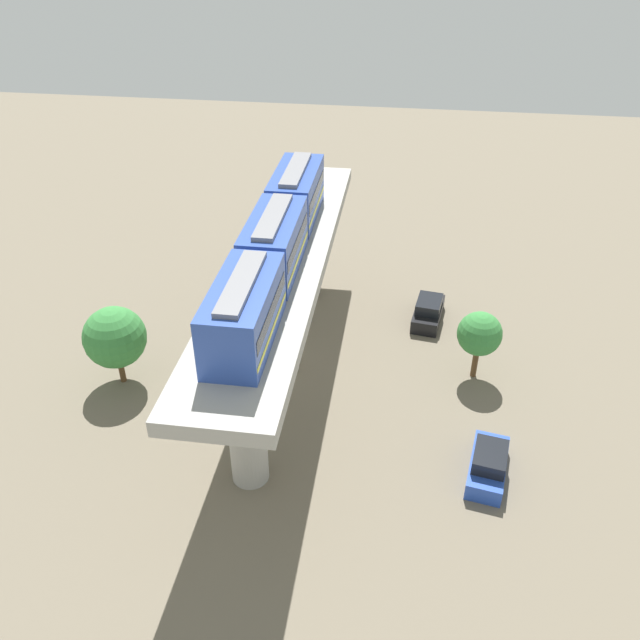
{
  "coord_description": "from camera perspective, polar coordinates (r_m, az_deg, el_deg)",
  "views": [
    {
      "loc": [
        -6.92,
        32.47,
        25.59
      ],
      "look_at": [
        -2.5,
        1.45,
        4.79
      ],
      "focal_mm": 36.73,
      "sensor_mm": 36.0,
      "label": 1
    }
  ],
  "objects": [
    {
      "name": "train",
      "position": [
        35.62,
        -4.01,
        6.66
      ],
      "size": [
        2.64,
        20.5,
        3.24
      ],
      "color": "#2D4CA5",
      "rests_on": "viaduct"
    },
    {
      "name": "parked_car_black",
      "position": [
        46.47,
        9.41,
        0.75
      ],
      "size": [
        2.39,
        4.42,
        1.76
      ],
      "rotation": [
        0.0,
        0.0,
        -0.14
      ],
      "color": "black",
      "rests_on": "ground"
    },
    {
      "name": "ground_plane",
      "position": [
        41.92,
        -3.11,
        -4.11
      ],
      "size": [
        120.0,
        120.0,
        0.0
      ],
      "primitive_type": "plane",
      "color": "#706654"
    },
    {
      "name": "parked_car_blue",
      "position": [
        35.59,
        14.45,
        -12.08
      ],
      "size": [
        2.52,
        4.45,
        1.76
      ],
      "rotation": [
        0.0,
        0.0,
        -0.18
      ],
      "color": "#284CB7",
      "rests_on": "ground"
    },
    {
      "name": "tree_mid_lot",
      "position": [
        40.67,
        -17.45,
        -1.46
      ],
      "size": [
        3.74,
        3.74,
        5.16
      ],
      "color": "brown",
      "rests_on": "ground"
    },
    {
      "name": "viaduct",
      "position": [
        38.54,
        -3.38,
        2.99
      ],
      "size": [
        5.2,
        28.85,
        7.98
      ],
      "color": "#A8A59E",
      "rests_on": "ground"
    },
    {
      "name": "tree_near_viaduct",
      "position": [
        40.46,
        13.73,
        -1.21
      ],
      "size": [
        2.71,
        2.71,
        4.53
      ],
      "color": "brown",
      "rests_on": "ground"
    }
  ]
}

